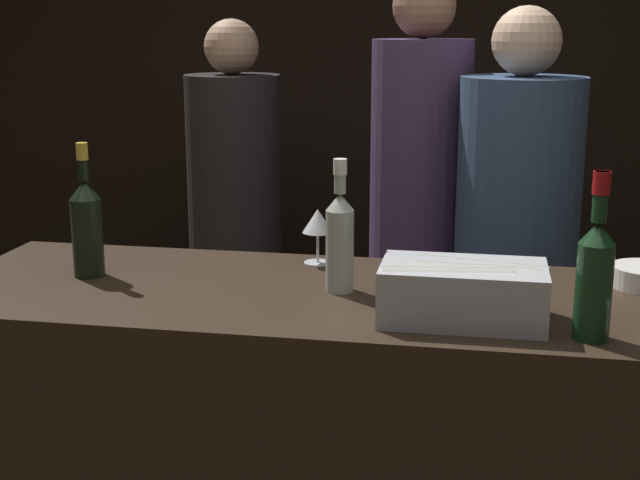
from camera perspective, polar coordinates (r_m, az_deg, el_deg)
The scene contains 10 objects.
wall_back_chalkboard at distance 4.20m, azimuth 5.39°, elevation 10.58°, with size 6.40×0.06×2.80m.
bar_counter at distance 2.37m, azimuth -0.16°, elevation -14.78°, with size 1.88×0.68×0.99m.
ice_bin_with_bottles at distance 1.97m, azimuth 9.18°, elevation -3.11°, with size 0.37×0.21×0.13m.
wine_glass at distance 2.40m, azimuth -0.15°, elevation 1.09°, with size 0.08×0.08×0.15m.
white_wine_bottle at distance 2.15m, azimuth 1.27°, elevation 0.21°, with size 0.07×0.07×0.33m.
champagne_bottle at distance 2.35m, azimuth -14.71°, elevation 0.96°, with size 0.08×0.08×0.35m.
red_wine_bottle_burgundy at distance 1.90m, azimuth 17.18°, elevation -1.99°, with size 0.08×0.08×0.35m.
person_in_hoodie at distance 3.09m, azimuth 6.34°, elevation 2.02°, with size 0.34×0.34×1.79m.
person_blond_tee at distance 3.56m, azimuth -5.45°, elevation 2.06°, with size 0.37×0.37×1.64m.
person_grey_polo at distance 2.90m, azimuth 12.40°, elevation -0.55°, with size 0.39×0.39×1.68m.
Camera 1 is at (0.39, -1.71, 1.63)m, focal length 50.00 mm.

